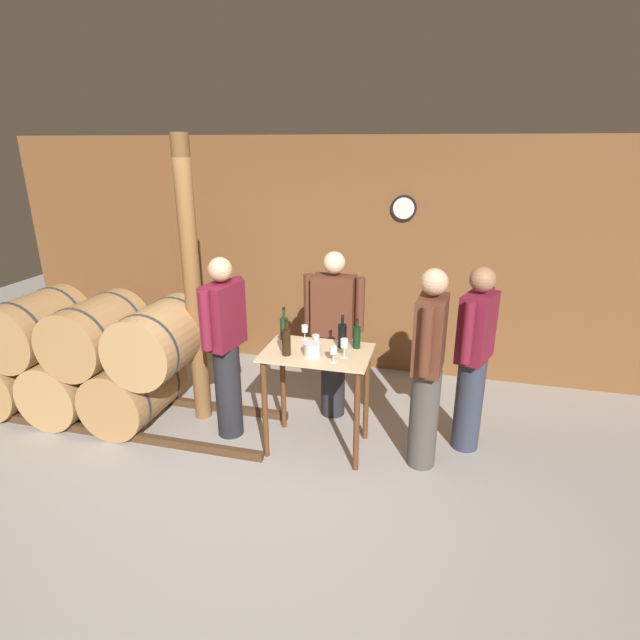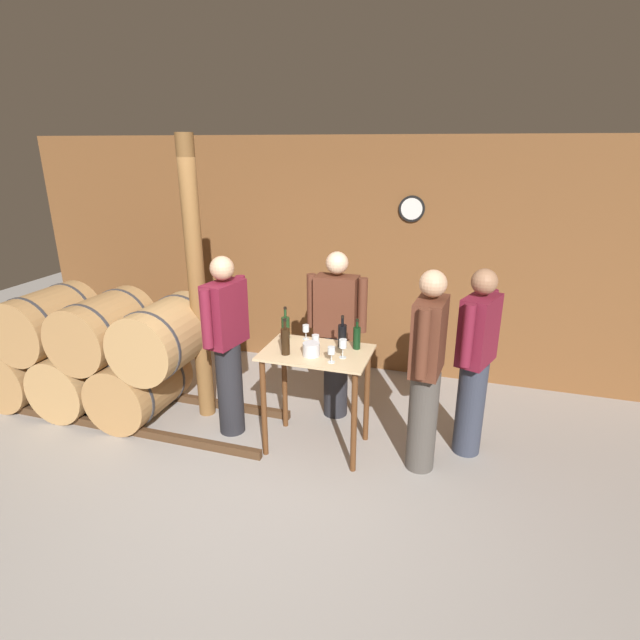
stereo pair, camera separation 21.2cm
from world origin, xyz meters
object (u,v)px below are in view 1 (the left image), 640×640
wine_glass_near_center (316,339)px  person_host (474,357)px  ice_bucket (312,349)px  person_visitor_near_door (225,345)px  wine_bottle_far_left (284,328)px  wine_glass_near_right (333,351)px  person_visitor_with_scarf (333,332)px  wine_glass_far_side (344,344)px  wooden_post (193,288)px  wine_bottle_right (357,336)px  wine_glass_near_left (305,329)px  wine_bottle_left (286,341)px  wine_bottle_center (342,335)px  person_visitor_bearded (428,367)px

wine_glass_near_center → person_host: bearing=12.6°
ice_bucket → person_visitor_near_door: (-0.84, 0.11, -0.09)m
wine_bottle_far_left → ice_bucket: (0.34, -0.30, -0.05)m
wine_glass_near_center → wine_glass_near_right: wine_glass_near_right is taller
ice_bucket → person_visitor_with_scarf: size_ratio=0.08×
wine_bottle_far_left → person_visitor_with_scarf: person_visitor_with_scarf is taller
wine_glass_far_side → person_visitor_with_scarf: 0.74m
wooden_post → person_host: 2.60m
person_host → person_visitor_with_scarf: bearing=167.7°
wine_bottle_right → wine_glass_near_left: 0.50m
wine_bottle_right → ice_bucket: bearing=-141.7°
wine_bottle_left → wine_bottle_right: size_ratio=1.17×
wine_glass_far_side → person_visitor_near_door: bearing=176.2°
wine_bottle_far_left → person_visitor_with_scarf: bearing=48.8°
wine_bottle_far_left → wine_bottle_center: (0.54, -0.06, 0.00)m
wine_bottle_right → wine_glass_near_center: wine_bottle_right is taller
wine_glass_far_side → person_visitor_bearded: size_ratio=0.09×
wine_bottle_left → person_visitor_with_scarf: bearing=72.8°
wine_bottle_right → wine_bottle_far_left: bearing=176.2°
wine_glass_near_left → person_visitor_bearded: (1.11, -0.27, -0.12)m
wine_glass_near_center → person_visitor_near_door: bearing=-178.0°
wine_glass_near_left → wine_glass_near_right: (0.36, -0.42, 0.00)m
wine_bottle_far_left → person_visitor_bearded: person_visitor_bearded is taller
person_visitor_near_door → wine_bottle_center: bearing=7.5°
wine_bottle_left → person_visitor_bearded: 1.17m
wine_bottle_right → person_visitor_with_scarf: 0.57m
wine_glass_near_center → person_host: (1.32, 0.29, -0.15)m
wine_bottle_right → person_host: size_ratio=0.16×
wine_bottle_right → wine_glass_near_left: size_ratio=2.01×
wine_glass_near_left → wine_glass_near_center: (0.16, -0.20, -0.00)m
wine_glass_near_right → person_host: bearing=24.7°
wine_bottle_far_left → ice_bucket: 0.46m
wine_glass_near_center → person_visitor_with_scarf: bearing=87.6°
wine_glass_near_right → person_visitor_near_door: person_visitor_near_door is taller
wine_bottle_right → person_visitor_near_door: (-1.17, -0.15, -0.14)m
wine_bottle_left → wine_glass_near_left: size_ratio=2.35×
wine_bottle_center → person_visitor_with_scarf: person_visitor_with_scarf is taller
person_visitor_bearded → wooden_post: bearing=173.2°
wine_bottle_left → person_visitor_bearded: size_ratio=0.18×
wine_bottle_left → wine_glass_near_left: wine_bottle_left is taller
wine_bottle_right → person_visitor_with_scarf: (-0.31, 0.46, -0.16)m
wine_glass_far_side → person_visitor_bearded: 0.70m
wine_bottle_far_left → wine_glass_near_right: size_ratio=2.22×
wine_bottle_far_left → person_host: bearing=4.5°
wooden_post → wine_bottle_far_left: size_ratio=9.04×
wooden_post → wine_glass_near_center: 1.29m
wine_bottle_right → wine_glass_near_center: 0.35m
wine_bottle_left → wine_glass_far_side: (0.48, 0.07, -0.00)m
wine_bottle_left → person_host: person_host is taller
wooden_post → ice_bucket: size_ratio=19.00×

